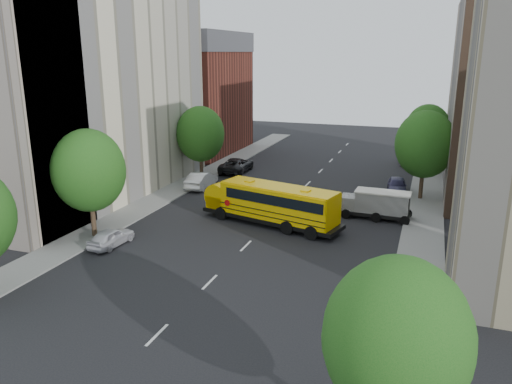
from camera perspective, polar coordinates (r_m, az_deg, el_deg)
The scene contains 19 objects.
ground at distance 36.54m, azimuth -0.06°, elevation -5.08°, with size 120.00×120.00×0.00m, color black.
sidewalk_left at distance 45.56m, azimuth -11.66°, elevation -1.09°, with size 3.00×80.00×0.12m, color slate.
sidewalk_right at distance 39.36m, azimuth 18.53°, elevation -4.28°, with size 3.00×80.00×0.12m, color slate.
lane_markings at distance 45.59m, azimuth 4.15°, elevation -0.85°, with size 0.15×64.00×0.01m, color silver.
building_left_cream at distance 48.31m, azimuth -18.47°, elevation 11.40°, with size 10.00×26.00×20.00m, color beige.
building_left_redbrick at distance 67.31m, azimuth -6.64°, elevation 10.08°, with size 10.00×15.00×13.00m, color maroon.
building_right_far at distance 52.75m, azimuth 27.00°, elevation 9.72°, with size 10.00×22.00×18.00m, color tan.
street_tree_1 at distance 36.91m, azimuth -18.57°, elevation 2.34°, with size 5.12×5.12×7.90m.
street_tree_2 at distance 51.99m, azimuth -6.37°, elevation 6.60°, with size 4.99×4.99×7.71m.
street_tree_3 at distance 16.55m, azimuth 15.76°, elevation -15.88°, with size 4.61×4.61×7.11m.
street_tree_4 at distance 46.86m, azimuth 18.75°, elevation 5.18°, with size 5.25×5.25×8.10m.
street_tree_5 at distance 58.77m, azimuth 19.01°, elevation 6.77°, with size 4.86×4.86×7.51m.
school_bus at distance 38.54m, azimuth 1.57°, elevation -1.13°, with size 11.78×5.34×3.25m.
safari_truck at distance 41.19m, azimuth 13.62°, elevation -1.33°, with size 5.45×2.21×2.29m.
parked_car_0 at distance 36.01m, azimuth -16.22°, elevation -4.96°, with size 1.51×3.76×1.28m, color silver.
parked_car_1 at distance 49.59m, azimuth -6.26°, elevation 1.40°, with size 1.68×4.83×1.59m, color silver.
parked_car_2 at distance 55.86m, azimuth -2.24°, elevation 3.11°, with size 2.64×5.73×1.59m, color black.
parked_car_4 at distance 49.26m, azimuth 15.81°, elevation 0.74°, with size 1.77×4.40×1.50m, color #343055.
parked_car_5 at distance 62.76m, azimuth 16.74°, elevation 3.76°, with size 1.49×4.27×1.41m, color #9A9A95.
Camera 1 is at (11.44, -32.19, 12.96)m, focal length 35.00 mm.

